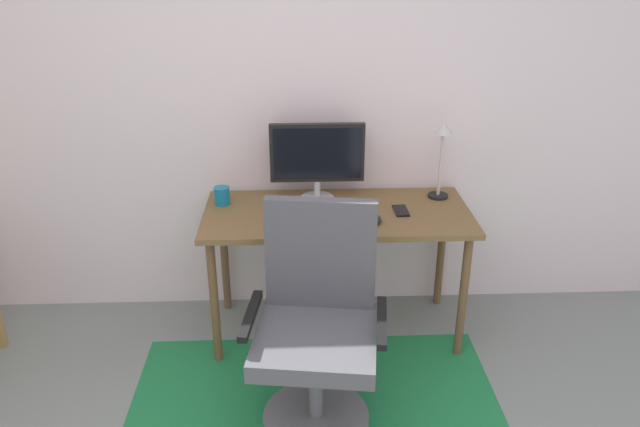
% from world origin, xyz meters
% --- Properties ---
extents(wall_back, '(6.00, 0.10, 2.60)m').
position_xyz_m(wall_back, '(0.00, 2.20, 1.30)').
color(wall_back, silver).
rests_on(wall_back, ground).
extents(area_rug, '(1.75, 1.11, 0.01)m').
position_xyz_m(area_rug, '(0.17, 1.18, 0.00)').
color(area_rug, '#1E773F').
rests_on(area_rug, ground).
extents(desk, '(1.38, 0.62, 0.73)m').
position_xyz_m(desk, '(0.31, 1.82, 0.65)').
color(desk, brown).
rests_on(desk, ground).
extents(monitor, '(0.50, 0.18, 0.42)m').
position_xyz_m(monitor, '(0.22, 1.99, 0.97)').
color(monitor, '#B2B2B7').
rests_on(monitor, desk).
extents(keyboard, '(0.43, 0.13, 0.02)m').
position_xyz_m(keyboard, '(0.18, 1.65, 0.74)').
color(keyboard, white).
rests_on(keyboard, desk).
extents(computer_mouse, '(0.06, 0.10, 0.03)m').
position_xyz_m(computer_mouse, '(0.49, 1.67, 0.75)').
color(computer_mouse, black).
rests_on(computer_mouse, desk).
extents(coffee_cup, '(0.08, 0.08, 0.09)m').
position_xyz_m(coffee_cup, '(-0.29, 1.94, 0.78)').
color(coffee_cup, '#157095').
rests_on(coffee_cup, desk).
extents(cell_phone, '(0.07, 0.14, 0.01)m').
position_xyz_m(cell_phone, '(0.64, 1.80, 0.73)').
color(cell_phone, black).
rests_on(cell_phone, desk).
extents(desk_lamp, '(0.11, 0.11, 0.42)m').
position_xyz_m(desk_lamp, '(0.88, 1.99, 1.01)').
color(desk_lamp, black).
rests_on(desk_lamp, desk).
extents(office_chair, '(0.64, 0.58, 1.01)m').
position_xyz_m(office_chair, '(0.18, 1.15, 0.44)').
color(office_chair, slate).
rests_on(office_chair, ground).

